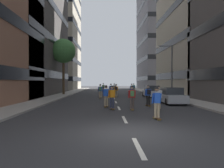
# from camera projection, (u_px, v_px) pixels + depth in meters

# --- Properties ---
(ground_plane) EXTENTS (142.53, 142.53, 0.00)m
(ground_plane) POSITION_uv_depth(u_px,v_px,m) (113.00, 95.00, 32.43)
(ground_plane) COLOR #333335
(sidewalk_left) EXTENTS (2.53, 65.33, 0.14)m
(sidewalk_left) POSITION_uv_depth(u_px,v_px,m) (66.00, 94.00, 35.18)
(sidewalk_left) COLOR #9E9991
(sidewalk_left) RESTS_ON ground_plane
(sidewalk_right) EXTENTS (2.53, 65.33, 0.14)m
(sidewalk_right) POSITION_uv_depth(u_px,v_px,m) (158.00, 94.00, 35.62)
(sidewalk_right) COLOR #9E9991
(sidewalk_right) RESTS_ON ground_plane
(lane_markings) EXTENTS (0.16, 57.20, 0.01)m
(lane_markings) POSITION_uv_depth(u_px,v_px,m) (112.00, 95.00, 34.18)
(lane_markings) COLOR silver
(lane_markings) RESTS_ON ground_plane
(building_left_far) EXTENTS (16.90, 17.12, 32.67)m
(building_left_far) POSITION_uv_depth(u_px,v_px,m) (47.00, 29.00, 58.78)
(building_left_far) COLOR #B2A893
(building_left_far) RESTS_ON ground_plane
(building_right_far) EXTENTS (16.90, 18.62, 34.84)m
(building_right_far) POSITION_uv_depth(u_px,v_px,m) (171.00, 26.00, 59.76)
(building_right_far) COLOR slate
(building_right_far) RESTS_ON ground_plane
(parked_car_near) EXTENTS (1.82, 4.40, 1.52)m
(parked_car_near) POSITION_uv_depth(u_px,v_px,m) (151.00, 92.00, 28.95)
(parked_car_near) COLOR silver
(parked_car_near) RESTS_ON ground_plane
(parked_car_mid) EXTENTS (1.82, 4.40, 1.52)m
(parked_car_mid) POSITION_uv_depth(u_px,v_px,m) (171.00, 96.00, 20.13)
(parked_car_mid) COLOR #B2B7BF
(parked_car_mid) RESTS_ON ground_plane
(street_tree_near) EXTENTS (3.73, 3.73, 8.55)m
(street_tree_near) POSITION_uv_depth(u_px,v_px,m) (63.00, 51.00, 33.21)
(street_tree_near) COLOR #4C3823
(street_tree_near) RESTS_ON sidewalk_left
(streetlamp_right) EXTENTS (2.13, 0.30, 6.50)m
(streetlamp_right) POSITION_uv_depth(u_px,v_px,m) (169.00, 65.00, 27.03)
(streetlamp_right) COLOR #3F3F44
(streetlamp_right) RESTS_ON sidewalk_right
(skater_0) EXTENTS (0.56, 0.92, 1.78)m
(skater_0) POSITION_uv_depth(u_px,v_px,m) (134.00, 88.00, 39.05)
(skater_0) COLOR brown
(skater_0) RESTS_ON ground_plane
(skater_1) EXTENTS (0.53, 0.90, 1.78)m
(skater_1) POSITION_uv_depth(u_px,v_px,m) (100.00, 90.00, 26.67)
(skater_1) COLOR brown
(skater_1) RESTS_ON ground_plane
(skater_2) EXTENTS (0.57, 0.92, 1.78)m
(skater_2) POSITION_uv_depth(u_px,v_px,m) (112.00, 96.00, 15.90)
(skater_2) COLOR brown
(skater_2) RESTS_ON ground_plane
(skater_3) EXTENTS (0.56, 0.92, 1.78)m
(skater_3) POSITION_uv_depth(u_px,v_px,m) (103.00, 87.00, 41.16)
(skater_3) COLOR brown
(skater_3) RESTS_ON ground_plane
(skater_4) EXTENTS (0.56, 0.92, 1.78)m
(skater_4) POSITION_uv_depth(u_px,v_px,m) (157.00, 101.00, 11.66)
(skater_4) COLOR brown
(skater_4) RESTS_ON ground_plane
(skater_5) EXTENTS (0.56, 0.92, 1.78)m
(skater_5) POSITION_uv_depth(u_px,v_px,m) (111.00, 89.00, 32.47)
(skater_5) COLOR brown
(skater_5) RESTS_ON ground_plane
(skater_6) EXTENTS (0.56, 0.92, 1.78)m
(skater_6) POSITION_uv_depth(u_px,v_px,m) (158.00, 96.00, 15.67)
(skater_6) COLOR brown
(skater_6) RESTS_ON ground_plane
(skater_7) EXTENTS (0.56, 0.92, 1.78)m
(skater_7) POSITION_uv_depth(u_px,v_px,m) (114.00, 88.00, 38.07)
(skater_7) COLOR brown
(skater_7) RESTS_ON ground_plane
(skater_8) EXTENTS (0.53, 0.90, 1.78)m
(skater_8) POSITION_uv_depth(u_px,v_px,m) (132.00, 96.00, 15.64)
(skater_8) COLOR brown
(skater_8) RESTS_ON ground_plane
(skater_9) EXTENTS (0.56, 0.92, 1.78)m
(skater_9) POSITION_uv_depth(u_px,v_px,m) (148.00, 94.00, 18.02)
(skater_9) COLOR brown
(skater_9) RESTS_ON ground_plane
(skater_10) EXTENTS (0.55, 0.91, 1.78)m
(skater_10) POSITION_uv_depth(u_px,v_px,m) (116.00, 90.00, 28.69)
(skater_10) COLOR brown
(skater_10) RESTS_ON ground_plane
(skater_11) EXTENTS (0.56, 0.92, 1.78)m
(skater_11) POSITION_uv_depth(u_px,v_px,m) (106.00, 95.00, 17.41)
(skater_11) COLOR brown
(skater_11) RESTS_ON ground_plane
(skater_12) EXTENTS (0.57, 0.92, 1.78)m
(skater_12) POSITION_uv_depth(u_px,v_px,m) (132.00, 89.00, 32.61)
(skater_12) COLOR brown
(skater_12) RESTS_ON ground_plane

